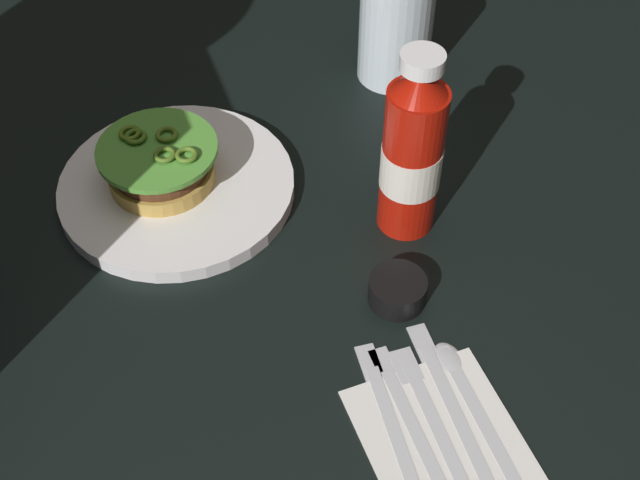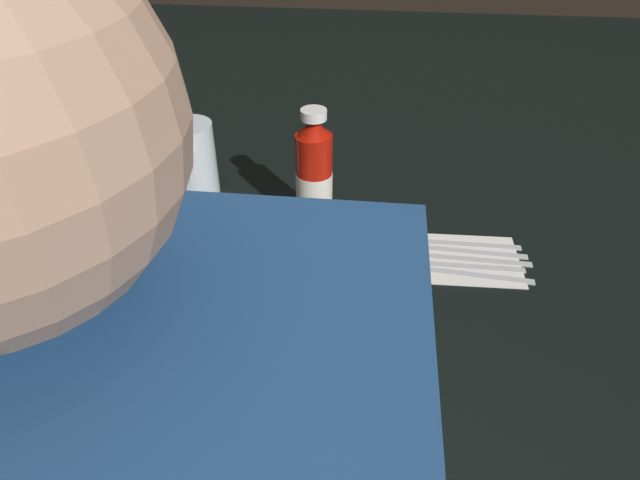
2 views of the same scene
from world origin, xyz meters
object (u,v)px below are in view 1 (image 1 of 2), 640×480
object	(u,v)px
burger_sandwich	(160,163)
water_glass	(396,26)
steak_knife	(395,432)
ketchup_bottle	(412,153)
butter_knife	(456,410)
napkin	(447,447)
spoon_utensil	(473,401)
fork_utensil	(439,425)
dinner_plate	(177,187)
condiment_cup	(397,290)
table_knife	(415,426)

from	to	relation	value
burger_sandwich	water_glass	world-z (taller)	water_glass
burger_sandwich	steak_knife	size ratio (longest dim) A/B	0.58
ketchup_bottle	steak_knife	distance (m)	0.26
steak_knife	butter_knife	bearing A→B (deg)	-87.81
napkin	spoon_utensil	xyz separation A→B (m)	(0.03, -0.04, 0.00)
napkin	fork_utensil	size ratio (longest dim) A/B	0.80
dinner_plate	condiment_cup	size ratio (longest dim) A/B	4.49
dinner_plate	steak_knife	xyz separation A→B (m)	(-0.34, -0.11, -0.00)
napkin	butter_knife	world-z (taller)	butter_knife
spoon_utensil	butter_knife	world-z (taller)	same
napkin	table_knife	world-z (taller)	table_knife
spoon_utensil	table_knife	size ratio (longest dim) A/B	0.95
condiment_cup	spoon_utensil	xyz separation A→B (m)	(-0.13, -0.02, -0.01)
ketchup_bottle	condiment_cup	xyz separation A→B (m)	(-0.09, 0.05, -0.08)
napkin	steak_knife	distance (m)	0.04
ketchup_bottle	fork_utensil	size ratio (longest dim) A/B	1.03
condiment_cup	spoon_utensil	distance (m)	0.13
dinner_plate	napkin	world-z (taller)	dinner_plate
burger_sandwich	steak_knife	xyz separation A→B (m)	(-0.35, -0.12, -0.04)
condiment_cup	fork_utensil	world-z (taller)	condiment_cup
fork_utensil	spoon_utensil	bearing A→B (deg)	-74.00
napkin	steak_knife	size ratio (longest dim) A/B	0.76
water_glass	fork_utensil	world-z (taller)	water_glass
ketchup_bottle	butter_knife	xyz separation A→B (m)	(-0.22, 0.05, -0.09)
ketchup_bottle	condiment_cup	bearing A→B (deg)	152.42
dinner_plate	steak_knife	bearing A→B (deg)	-162.47
dinner_plate	spoon_utensil	world-z (taller)	dinner_plate
ketchup_bottle	napkin	distance (m)	0.28
burger_sandwich	fork_utensil	size ratio (longest dim) A/B	0.61
dinner_plate	butter_knife	distance (m)	0.38
dinner_plate	butter_knife	bearing A→B (deg)	-154.12
ketchup_bottle	fork_utensil	bearing A→B (deg)	163.52
ketchup_bottle	table_knife	xyz separation A→B (m)	(-0.23, 0.09, -0.09)
spoon_utensil	table_knife	distance (m)	0.06
steak_knife	fork_utensil	bearing A→B (deg)	-99.39
napkin	butter_knife	size ratio (longest dim) A/B	0.74
spoon_utensil	fork_utensil	distance (m)	0.04
ketchup_bottle	burger_sandwich	bearing A→B (deg)	60.93
table_knife	dinner_plate	bearing A→B (deg)	20.08
table_knife	condiment_cup	bearing A→B (deg)	-16.65
water_glass	butter_knife	world-z (taller)	water_glass
water_glass	fork_utensil	xyz separation A→B (m)	(-0.46, 0.15, -0.06)
fork_utensil	table_knife	xyz separation A→B (m)	(0.01, 0.02, 0.00)
water_glass	table_knife	size ratio (longest dim) A/B	0.69
spoon_utensil	dinner_plate	bearing A→B (deg)	28.47
napkin	butter_knife	distance (m)	0.03
condiment_cup	butter_knife	size ratio (longest dim) A/B	0.25
burger_sandwich	ketchup_bottle	xyz separation A→B (m)	(-0.13, -0.23, 0.05)
dinner_plate	burger_sandwich	bearing A→B (deg)	58.10
fork_utensil	steak_knife	size ratio (longest dim) A/B	0.95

